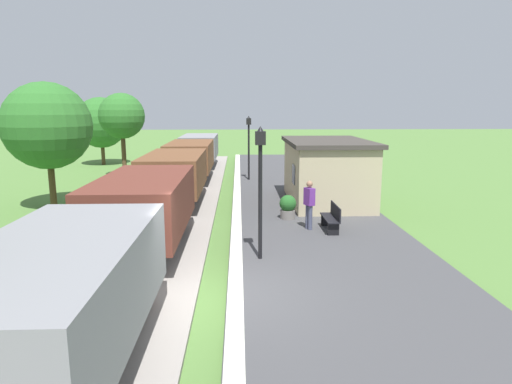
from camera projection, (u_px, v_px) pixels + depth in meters
name	position (u px, v px, depth m)	size (l,w,h in m)	color
ground_plane	(218.00, 302.00, 10.32)	(160.00, 160.00, 0.00)	#517A38
platform_slab	(355.00, 295.00, 10.42)	(6.00, 60.00, 0.25)	#424244
platform_edge_stripe	(235.00, 292.00, 10.29)	(0.36, 60.00, 0.01)	silver
track_ballast	(114.00, 301.00, 10.22)	(3.80, 60.00, 0.12)	gray
rail_near	(145.00, 296.00, 10.22)	(0.07, 60.00, 0.14)	slate
rail_far	(81.00, 297.00, 10.17)	(0.07, 60.00, 0.14)	slate
freight_train	(175.00, 176.00, 20.07)	(2.50, 32.60, 2.12)	gray
station_hut	(327.00, 171.00, 19.80)	(3.50, 5.80, 2.78)	tan
bench_near_hut	(332.00, 217.00, 15.32)	(0.42, 1.50, 0.91)	black
person_waiting	(309.00, 203.00, 15.40)	(0.38, 0.45, 1.71)	#474C66
potted_planter	(288.00, 206.00, 16.94)	(0.64, 0.64, 0.92)	slate
lamp_post_near	(260.00, 169.00, 12.08)	(0.28, 0.28, 3.70)	black
lamp_post_far	(249.00, 136.00, 25.66)	(0.28, 0.28, 3.70)	black
tree_trackside_far	(47.00, 126.00, 19.22)	(3.76, 3.76, 5.52)	#4C3823
tree_field_left	(122.00, 116.00, 27.88)	(2.85, 2.85, 5.32)	#4C3823
tree_field_distant	(101.00, 123.00, 34.30)	(3.88, 3.88, 5.20)	#4C3823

